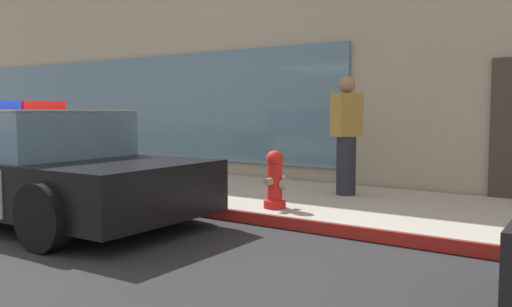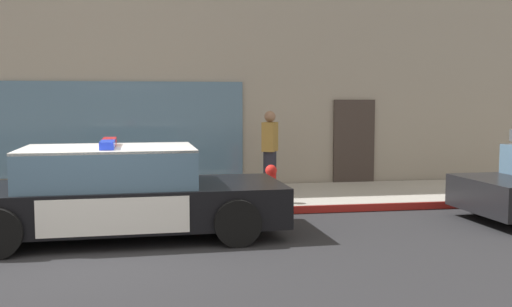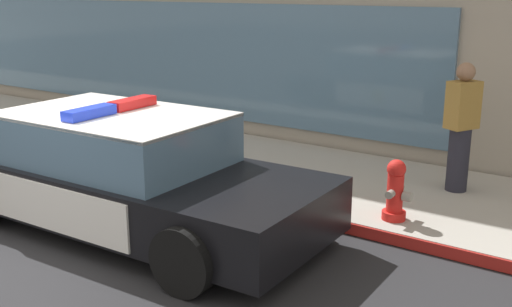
# 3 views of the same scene
# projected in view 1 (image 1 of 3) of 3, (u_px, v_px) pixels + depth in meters

# --- Properties ---
(sidewalk) EXTENTS (48.00, 2.87, 0.15)m
(sidewalk) POSITION_uv_depth(u_px,v_px,m) (163.00, 185.00, 9.35)
(sidewalk) COLOR #A39E93
(sidewalk) RESTS_ON ground
(curb_red_paint) EXTENTS (28.80, 0.04, 0.14)m
(curb_red_paint) POSITION_uv_depth(u_px,v_px,m) (95.00, 196.00, 8.17)
(curb_red_paint) COLOR maroon
(curb_red_paint) RESTS_ON ground
(police_cruiser) EXTENTS (4.93, 2.24, 1.49)m
(police_cruiser) POSITION_uv_depth(u_px,v_px,m) (26.00, 165.00, 6.88)
(police_cruiser) COLOR black
(police_cruiser) RESTS_ON ground
(fire_hydrant) EXTENTS (0.34, 0.39, 0.73)m
(fire_hydrant) POSITION_uv_depth(u_px,v_px,m) (275.00, 180.00, 6.73)
(fire_hydrant) COLOR red
(fire_hydrant) RESTS_ON sidewalk
(pedestrian_on_sidewalk) EXTENTS (0.41, 0.47, 1.71)m
(pedestrian_on_sidewalk) POSITION_uv_depth(u_px,v_px,m) (346.00, 135.00, 7.75)
(pedestrian_on_sidewalk) COLOR #23232D
(pedestrian_on_sidewalk) RESTS_ON sidewalk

